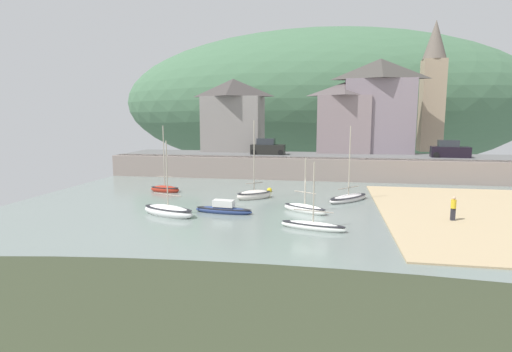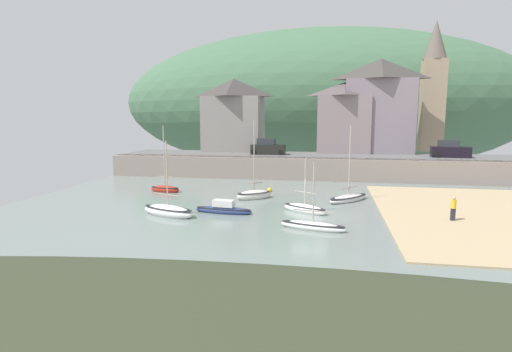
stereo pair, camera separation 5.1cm
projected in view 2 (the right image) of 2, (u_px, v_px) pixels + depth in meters
The scene contains 18 objects.
ground at pixel (330, 260), 19.60m from camera, with size 48.00×41.00×0.61m.
quay_seawall at pixel (318, 167), 46.03m from camera, with size 48.00×9.40×2.40m.
hillside_backdrop at pixel (322, 103), 81.64m from camera, with size 80.00×44.00×27.76m.
waterfront_building_left at pixel (234, 115), 54.70m from camera, with size 7.89×5.88×9.51m.
waterfront_building_centre at pixel (344, 117), 52.22m from camera, with size 6.81×4.93×8.84m.
waterfront_building_right at pixel (379, 106), 51.26m from camera, with size 8.68×4.30×11.65m.
church_with_spire at pixel (433, 85), 53.51m from camera, with size 3.00×3.00×16.83m.
fishing_boat_green at pixel (254, 195), 35.09m from camera, with size 3.33×2.97×6.86m.
sailboat_tall_mast at pixel (305, 209), 30.08m from camera, with size 3.59×2.63×4.20m.
sailboat_white_hull at pixel (348, 198), 34.13m from camera, with size 3.95×4.30×6.36m.
sailboat_far_left at pixel (224, 209), 29.85m from camera, with size 4.41×1.41×1.09m.
rowboat_small_beached at pixel (313, 226), 25.52m from camera, with size 4.30×1.94×4.36m.
motorboat_with_cabin at pixel (165, 189), 38.35m from camera, with size 3.08×1.56×6.31m.
sailboat_blue_trim at pixel (168, 211), 29.13m from camera, with size 4.58×2.86×5.52m.
parked_car_near_slipway at pixel (268, 148), 49.97m from camera, with size 4.13×1.82×1.95m.
parked_car_by_wall at pixel (450, 150), 46.31m from camera, with size 4.23×2.04×1.95m.
person_on_slipway at pixel (453, 207), 27.21m from camera, with size 0.34×0.34×1.62m.
mooring_buoy at pixel (270, 190), 38.34m from camera, with size 0.47×0.47×0.47m.
Camera 2 is at (1.27, -28.71, 6.95)m, focal length 28.80 mm.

